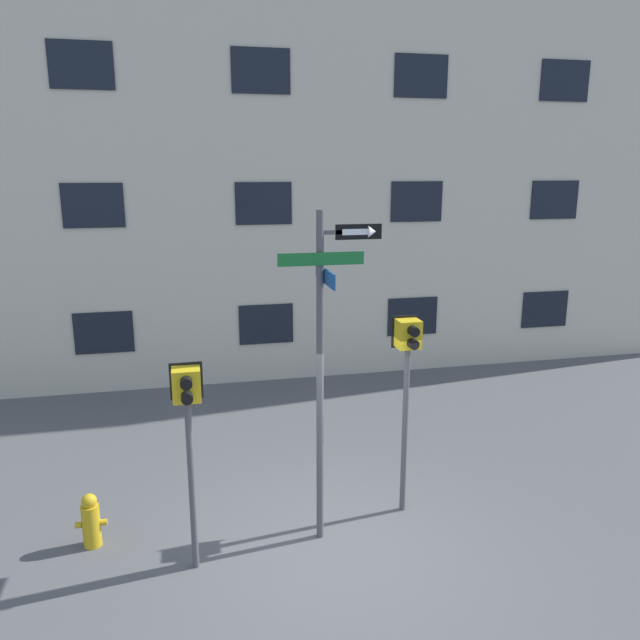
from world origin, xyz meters
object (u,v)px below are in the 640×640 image
(pedestrian_signal_right, at_px, (407,363))
(fire_hydrant, at_px, (91,521))
(street_sign_pole, at_px, (325,351))
(pedestrian_signal_left, at_px, (188,412))

(pedestrian_signal_right, bearing_deg, fire_hydrant, 179.40)
(fire_hydrant, bearing_deg, pedestrian_signal_right, -0.60)
(street_sign_pole, height_order, fire_hydrant, street_sign_pole)
(fire_hydrant, bearing_deg, pedestrian_signal_left, -29.93)
(pedestrian_signal_right, xyz_separation_m, fire_hydrant, (-4.15, 0.04, -1.81))
(street_sign_pole, distance_m, pedestrian_signal_right, 1.33)
(street_sign_pole, height_order, pedestrian_signal_left, street_sign_pole)
(pedestrian_signal_left, height_order, fire_hydrant, pedestrian_signal_left)
(street_sign_pole, relative_size, pedestrian_signal_left, 1.66)
(street_sign_pole, bearing_deg, pedestrian_signal_left, -169.93)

